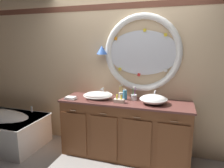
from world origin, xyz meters
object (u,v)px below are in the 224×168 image
at_px(sink_basin_left, 98,95).
at_px(folded_hand_towel, 71,98).
at_px(toiletry_basket, 119,100).
at_px(sink_basin_right, 153,99).
at_px(toothbrush_holder_left, 121,95).
at_px(toothbrush_holder_right, 134,97).
at_px(soap_dispenser, 125,95).

relative_size(sink_basin_left, folded_hand_towel, 2.84).
xyz_separation_m(sink_basin_left, toiletry_basket, (0.37, -0.10, -0.03)).
distance_m(sink_basin_left, toiletry_basket, 0.38).
distance_m(sink_basin_right, toothbrush_holder_left, 0.56).
distance_m(sink_basin_right, toothbrush_holder_right, 0.33).
bearing_deg(toothbrush_holder_left, sink_basin_left, -150.95).
height_order(toothbrush_holder_right, folded_hand_towel, toothbrush_holder_right).
relative_size(folded_hand_towel, toiletry_basket, 1.08).
height_order(sink_basin_left, sink_basin_right, sink_basin_right).
distance_m(folded_hand_towel, toiletry_basket, 0.77).
distance_m(sink_basin_right, folded_hand_towel, 1.26).
relative_size(toothbrush_holder_left, folded_hand_towel, 1.34).
height_order(toothbrush_holder_left, soap_dispenser, toothbrush_holder_left).
xyz_separation_m(toothbrush_holder_right, toiletry_basket, (-0.18, -0.21, -0.02)).
xyz_separation_m(toothbrush_holder_left, toothbrush_holder_right, (0.22, -0.07, -0.00)).
relative_size(toothbrush_holder_right, folded_hand_towel, 1.37).
distance_m(sink_basin_left, soap_dispenser, 0.42).
height_order(sink_basin_left, toothbrush_holder_right, toothbrush_holder_right).
bearing_deg(toothbrush_holder_right, folded_hand_towel, -164.50).
bearing_deg(sink_basin_left, soap_dispenser, 12.72).
bearing_deg(soap_dispenser, toothbrush_holder_left, 134.54).
bearing_deg(toiletry_basket, sink_basin_right, 11.78).
xyz_separation_m(soap_dispenser, folded_hand_towel, (-0.81, -0.24, -0.06)).
distance_m(sink_basin_left, folded_hand_towel, 0.43).
bearing_deg(toiletry_basket, soap_dispenser, 78.45).
distance_m(toothbrush_holder_left, soap_dispenser, 0.13).
bearing_deg(sink_basin_right, toothbrush_holder_right, 160.39).
distance_m(toothbrush_holder_right, folded_hand_towel, 0.98).
bearing_deg(sink_basin_right, soap_dispenser, 168.25).
distance_m(toothbrush_holder_right, toiletry_basket, 0.27).
height_order(toothbrush_holder_right, soap_dispenser, toothbrush_holder_right).
xyz_separation_m(sink_basin_left, sink_basin_right, (0.85, 0.00, 0.01)).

